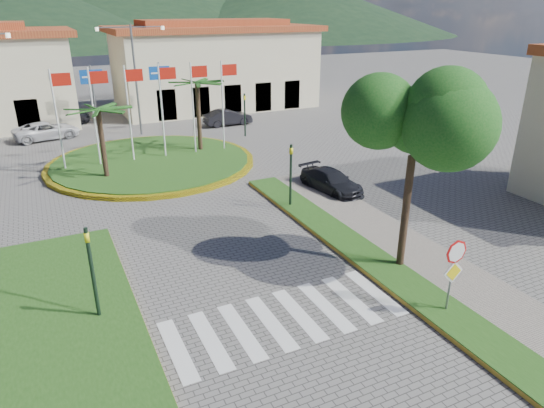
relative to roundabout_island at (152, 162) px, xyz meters
name	(u,v)px	position (x,y,z in m)	size (l,w,h in m)	color
ground	(355,406)	(0.00, -22.00, -0.17)	(160.00, 160.00, 0.00)	slate
sidewalk_right	(471,303)	(6.00, -20.00, -0.10)	(4.00, 28.00, 0.15)	gray
verge_right	(443,311)	(4.80, -20.00, -0.08)	(1.60, 28.00, 0.18)	#214D16
median_left	(56,337)	(-6.50, -16.00, -0.08)	(5.00, 14.00, 0.18)	#214D16
crosswalk	(282,319)	(0.00, -18.00, -0.17)	(8.00, 3.00, 0.01)	silver
roundabout_island	(152,162)	(0.00, 0.00, 0.00)	(12.70, 12.70, 6.00)	yellow
stop_sign	(454,265)	(4.90, -20.04, 1.62)	(0.80, 0.11, 2.65)	slate
deciduous_tree	(414,134)	(5.50, -17.00, 5.00)	(3.60, 3.60, 6.80)	black
traffic_light_left	(91,266)	(-5.20, -15.50, 1.77)	(0.15, 0.18, 3.20)	black
traffic_light_right	(291,170)	(4.50, -10.00, 1.77)	(0.15, 0.18, 3.20)	black
traffic_light_far	(245,111)	(8.00, 4.00, 1.77)	(0.18, 0.15, 3.20)	black
direction_sign_west	(93,89)	(-2.00, 8.97, 3.36)	(1.60, 0.14, 5.20)	slate
direction_sign_east	(160,84)	(3.00, 8.97, 3.36)	(1.60, 0.14, 5.20)	slate
street_lamp_centre	(135,75)	(1.00, 8.00, 4.32)	(4.80, 0.16, 8.00)	slate
building_right	(215,66)	(10.00, 16.00, 3.73)	(19.08, 9.54, 8.05)	beige
hill_far_east	(293,6)	(70.00, 113.00, 8.83)	(120.00, 120.00, 18.00)	black
hill_near_back	(1,11)	(-10.00, 108.00, 7.83)	(110.00, 110.00, 16.00)	black
white_van	(47,131)	(-5.59, 9.57, 0.47)	(2.12, 4.61, 1.28)	silver
car_dark_a	(64,116)	(-4.01, 14.38, 0.51)	(1.61, 4.00, 1.36)	black
car_dark_b	(228,117)	(8.12, 8.00, 0.48)	(1.38, 3.96, 1.31)	black
car_side_right	(331,181)	(7.50, -8.97, 0.41)	(1.64, 4.03, 1.17)	black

